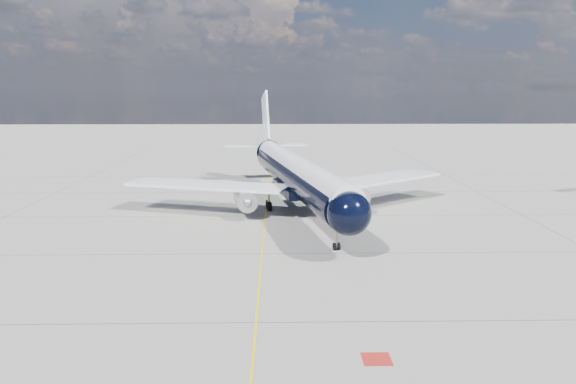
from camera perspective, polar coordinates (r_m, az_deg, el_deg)
The scene contains 4 objects.
ground at distance 70.04m, azimuth -2.25°, elevation -1.53°, with size 320.00×320.00×0.00m, color gray.
taxiway_centerline at distance 65.16m, azimuth -2.33°, elevation -2.45°, with size 0.16×160.00×0.01m, color yellow.
red_marking at distance 32.50m, azimuth 8.99°, elevation -16.42°, with size 1.60×1.60×0.01m, color maroon.
main_airliner at distance 68.01m, azimuth 0.72°, elevation 1.91°, with size 39.98×49.20×14.28m.
Camera 1 is at (1.35, -38.47, 14.69)m, focal length 35.00 mm.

